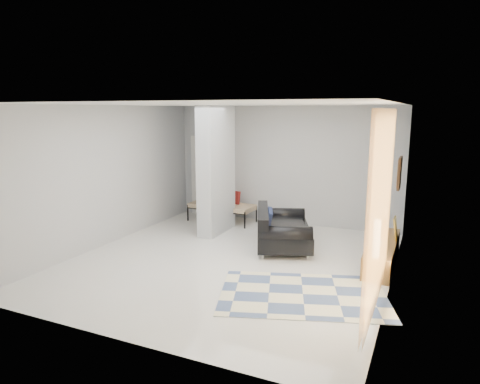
% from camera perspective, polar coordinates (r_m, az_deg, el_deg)
% --- Properties ---
extents(floor, '(6.00, 6.00, 0.00)m').
position_cam_1_polar(floor, '(7.88, -1.24, -9.18)').
color(floor, silver).
rests_on(floor, ground).
extents(ceiling, '(6.00, 6.00, 0.00)m').
position_cam_1_polar(ceiling, '(7.40, -1.33, 11.62)').
color(ceiling, white).
rests_on(ceiling, wall_back).
extents(wall_back, '(6.00, 0.00, 6.00)m').
position_cam_1_polar(wall_back, '(10.28, 5.91, 3.55)').
color(wall_back, '#ACAEB0').
rests_on(wall_back, ground).
extents(wall_front, '(6.00, 0.00, 6.00)m').
position_cam_1_polar(wall_front, '(5.04, -16.11, -4.58)').
color(wall_front, '#ACAEB0').
rests_on(wall_front, ground).
extents(wall_left, '(0.00, 6.00, 6.00)m').
position_cam_1_polar(wall_left, '(9.03, -17.26, 2.10)').
color(wall_left, '#ACAEB0').
rests_on(wall_left, ground).
extents(wall_right, '(0.00, 6.00, 6.00)m').
position_cam_1_polar(wall_right, '(6.83, 20.06, -0.81)').
color(wall_right, '#ACAEB0').
rests_on(wall_right, ground).
extents(partition_column, '(0.35, 1.20, 2.80)m').
position_cam_1_polar(partition_column, '(9.42, -3.16, 2.92)').
color(partition_column, '#B0B4B7').
rests_on(partition_column, floor).
extents(hallway_door, '(0.85, 0.06, 2.04)m').
position_cam_1_polar(hallway_door, '(11.13, -4.52, 2.16)').
color(hallway_door, silver).
rests_on(hallway_door, floor).
extents(curtain, '(0.00, 2.55, 2.55)m').
position_cam_1_polar(curtain, '(5.70, 18.41, -2.42)').
color(curtain, gold).
rests_on(curtain, wall_right).
extents(wall_art, '(0.04, 0.45, 0.55)m').
position_cam_1_polar(wall_art, '(7.77, 20.52, 2.39)').
color(wall_art, '#321D0D').
rests_on(wall_art, wall_right).
extents(media_console, '(0.45, 2.03, 0.80)m').
position_cam_1_polar(media_console, '(8.11, 18.41, -7.66)').
color(media_console, brown).
rests_on(media_console, floor).
extents(loveseat, '(1.58, 1.98, 0.76)m').
position_cam_1_polar(loveseat, '(8.62, 5.36, -5.01)').
color(loveseat, silver).
rests_on(loveseat, floor).
extents(daybed, '(1.64, 0.76, 0.77)m').
position_cam_1_polar(daybed, '(10.51, -2.49, -1.65)').
color(daybed, black).
rests_on(daybed, floor).
extents(area_rug, '(2.83, 2.31, 0.01)m').
position_cam_1_polar(area_rug, '(6.61, 8.38, -13.35)').
color(area_rug, beige).
rests_on(area_rug, floor).
extents(cylinder_lamp, '(0.11, 0.11, 0.61)m').
position_cam_1_polar(cylinder_lamp, '(7.12, 17.75, -5.96)').
color(cylinder_lamp, white).
rests_on(cylinder_lamp, media_console).
extents(bronze_figurine, '(0.14, 0.14, 0.26)m').
position_cam_1_polar(bronze_figurine, '(8.62, 18.65, -4.30)').
color(bronze_figurine, black).
rests_on(bronze_figurine, media_console).
extents(vase, '(0.22, 0.22, 0.20)m').
position_cam_1_polar(vase, '(7.65, 17.86, -6.41)').
color(vase, silver).
rests_on(vase, media_console).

